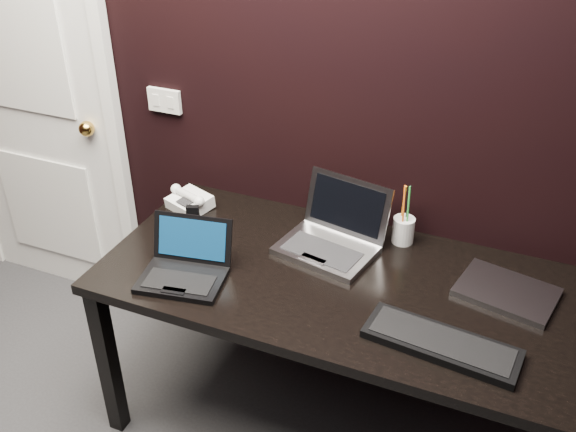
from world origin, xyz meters
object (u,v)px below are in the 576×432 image
at_px(silver_laptop, 332,238).
at_px(door, 28,94).
at_px(desk_phone, 189,201).
at_px(ext_keyboard, 441,343).
at_px(closed_laptop, 507,292).
at_px(netbook, 185,268).
at_px(pen_cup, 403,229).
at_px(mobile_phone, 193,221).
at_px(desk, 339,296).

bearing_deg(silver_laptop, door, 172.41).
xyz_separation_m(silver_laptop, desk_phone, (-0.64, 0.04, -0.01)).
height_order(ext_keyboard, closed_laptop, ext_keyboard).
bearing_deg(ext_keyboard, desk_phone, 159.56).
distance_m(netbook, ext_keyboard, 0.90).
bearing_deg(pen_cup, netbook, -141.77).
bearing_deg(ext_keyboard, mobile_phone, 164.48).
xyz_separation_m(door, pen_cup, (1.79, -0.06, -0.25)).
height_order(netbook, desk_phone, netbook).
distance_m(ext_keyboard, mobile_phone, 1.07).
relative_size(ext_keyboard, desk_phone, 2.43).
distance_m(silver_laptop, pen_cup, 0.28).
bearing_deg(netbook, silver_laptop, 41.71).
bearing_deg(pen_cup, ext_keyboard, -64.10).
relative_size(desk, mobile_phone, 16.69).
bearing_deg(silver_laptop, desk, -60.90).
bearing_deg(desk_phone, desk, -16.14).
xyz_separation_m(door, mobile_phone, (1.01, -0.30, -0.27)).
bearing_deg(desk_phone, door, 169.88).
height_order(door, closed_laptop, door).
bearing_deg(mobile_phone, desk, -6.99).
height_order(desk, desk_phone, desk_phone).
height_order(netbook, mobile_phone, netbook).
relative_size(door, desk_phone, 10.72).
bearing_deg(netbook, pen_cup, 38.23).
height_order(ext_keyboard, desk_phone, desk_phone).
distance_m(door, ext_keyboard, 2.14).
bearing_deg(netbook, ext_keyboard, -0.44).
xyz_separation_m(silver_laptop, closed_laptop, (0.64, -0.03, -0.03)).
relative_size(ext_keyboard, pen_cup, 2.01).
xyz_separation_m(netbook, pen_cup, (0.65, 0.51, 0.02)).
height_order(desk, ext_keyboard, ext_keyboard).
xyz_separation_m(desk_phone, mobile_phone, (0.10, -0.13, 0.00)).
xyz_separation_m(door, silver_laptop, (1.56, -0.21, -0.26)).
height_order(netbook, closed_laptop, netbook).
height_order(desk_phone, pen_cup, pen_cup).
relative_size(door, pen_cup, 8.85).
bearing_deg(pen_cup, desk, -114.62).
distance_m(mobile_phone, pen_cup, 0.81).
height_order(netbook, pen_cup, pen_cup).
xyz_separation_m(netbook, closed_laptop, (1.06, 0.33, -0.03)).
distance_m(silver_laptop, desk_phone, 0.64).
bearing_deg(netbook, mobile_phone, 114.54).
xyz_separation_m(door, closed_laptop, (2.20, -0.24, -0.29)).
height_order(desk, pen_cup, pen_cup).
bearing_deg(silver_laptop, netbook, -138.29).
relative_size(desk, silver_laptop, 4.30).
height_order(closed_laptop, pen_cup, pen_cup).
bearing_deg(closed_laptop, desk_phone, 176.49).
height_order(ext_keyboard, mobile_phone, mobile_phone).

